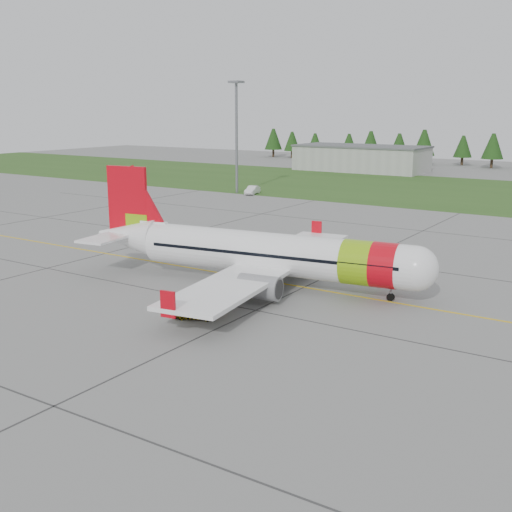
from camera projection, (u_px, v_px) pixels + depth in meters
The scene contains 9 objects.
ground at pixel (160, 291), 56.27m from camera, with size 320.00×320.00×0.00m, color gray.
aircraft at pixel (266, 254), 57.53m from camera, with size 33.57×31.23×10.20m.
follow_me_car at pixel (194, 297), 48.64m from camera, with size 1.36×1.15×3.37m, color gold.
service_van at pixel (252, 182), 118.27m from camera, with size 1.63×1.54×4.68m, color silver.
grass_strip at pixel (445, 191), 123.20m from camera, with size 320.00×50.00×0.03m, color #30561E.
taxi_guideline at pixel (215, 272), 62.80m from camera, with size 120.00×0.25×0.02m, color gold.
hangar_west at pixel (361, 159), 161.31m from camera, with size 32.00×14.00×6.00m, color #A8A8A3.
floodlight_mast at pixel (237, 139), 118.34m from camera, with size 0.50×0.50×20.00m, color slate.
treeline at pixel (511, 149), 167.78m from camera, with size 160.00×8.00×10.00m, color #1C3F14, non-canonical shape.
Camera 1 is at (36.56, -40.75, 15.78)m, focal length 45.00 mm.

